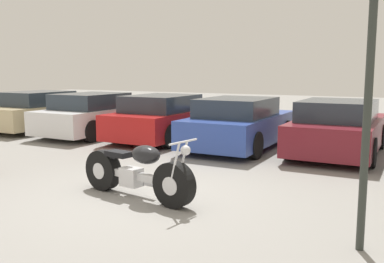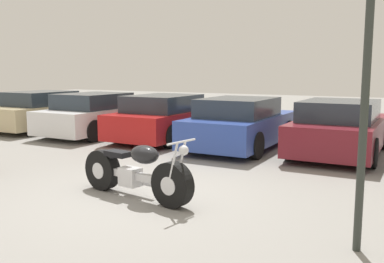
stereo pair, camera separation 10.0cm
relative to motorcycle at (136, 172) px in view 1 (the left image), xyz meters
The scene contains 8 objects.
ground_plane 0.45m from the motorcycle, 60.99° to the left, with size 60.00×60.00×0.00m, color gray.
motorcycle is the anchor object (origin of this frame).
parked_car_champagne 9.19m from the motorcycle, 145.85° to the left, with size 1.94×4.07×1.34m.
parked_car_white 7.21m from the motorcycle, 135.47° to the left, with size 1.94×4.07×1.34m.
parked_car_red 5.90m from the motorcycle, 116.87° to the left, with size 1.94×4.07×1.34m.
parked_car_blue 5.04m from the motorcycle, 92.26° to the left, with size 1.94×4.07×1.34m.
parked_car_maroon 5.79m from the motorcycle, 66.91° to the left, with size 1.94×4.07×1.34m.
lamp_post 3.92m from the motorcycle, ahead, with size 0.26×0.26×3.30m.
Camera 1 is at (3.88, -5.60, 2.04)m, focal length 40.00 mm.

